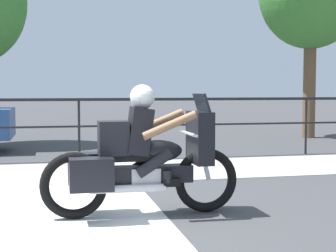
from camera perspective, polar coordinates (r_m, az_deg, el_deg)
name	(u,v)px	position (r m, az deg, el deg)	size (l,w,h in m)	color
ground_plane	(102,220)	(5.97, -7.38, -10.25)	(120.00, 120.00, 0.00)	#424244
sidewalk_band	(84,172)	(9.29, -9.31, -5.07)	(44.00, 2.40, 0.01)	#B7B2A8
crosswalk_band	(33,228)	(5.76, -14.69, -10.85)	(2.98, 6.00, 0.01)	silver
fence_railing	(79,112)	(10.72, -9.85, 1.58)	(36.00, 0.05, 1.29)	black
motorcycle	(141,157)	(5.99, -3.03, -3.47)	(2.33, 0.76, 1.53)	black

